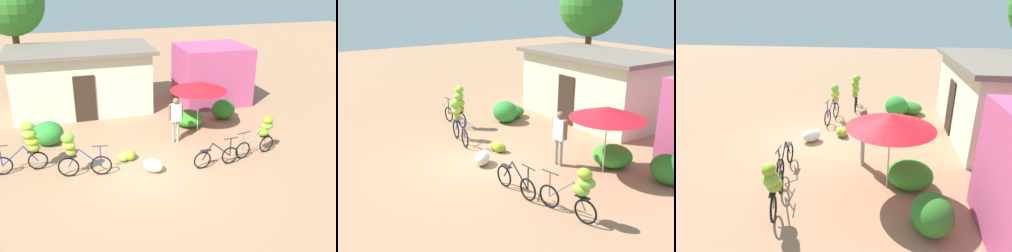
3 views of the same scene
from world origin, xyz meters
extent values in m
plane|color=#A17556|center=(0.00, 0.00, 0.00)|extent=(60.00, 60.00, 0.00)
cube|color=beige|center=(-1.50, 6.57, 1.34)|extent=(5.89, 3.06, 2.69)
cube|color=#72665B|center=(-1.50, 6.57, 2.77)|extent=(6.39, 3.56, 0.16)
cube|color=#332319|center=(-1.50, 5.02, 1.00)|extent=(0.90, 0.06, 2.00)
ellipsoid|color=#2F7226|center=(-3.48, 3.66, 0.26)|extent=(1.10, 1.17, 0.51)
ellipsoid|color=#2E8C33|center=(-3.05, 3.08, 0.44)|extent=(1.11, 1.01, 0.89)
ellipsoid|color=#348A27|center=(2.53, 3.34, 0.33)|extent=(1.21, 1.21, 0.67)
ellipsoid|color=#2D7124|center=(4.23, 3.68, 0.43)|extent=(1.03, 0.88, 0.86)
cylinder|color=beige|center=(2.71, 2.75, 0.99)|extent=(0.04, 0.04, 1.97)
cone|color=red|center=(2.71, 2.75, 1.87)|extent=(2.21, 2.21, 0.35)
torus|color=black|center=(-4.43, 1.13, 0.32)|extent=(0.64, 0.08, 0.64)
torus|color=black|center=(-3.36, 1.19, 0.32)|extent=(0.64, 0.08, 0.64)
cylinder|color=navy|center=(-3.55, 1.18, 0.60)|extent=(0.41, 0.06, 0.59)
cylinder|color=navy|center=(-4.08, 1.15, 0.60)|extent=(0.72, 0.08, 0.60)
cylinder|color=black|center=(-4.43, 1.13, 1.00)|extent=(0.50, 0.06, 0.03)
cylinder|color=navy|center=(-4.43, 1.13, 0.66)|extent=(0.04, 0.04, 0.68)
cube|color=black|center=(-3.47, 1.19, 0.67)|extent=(0.37, 0.16, 0.02)
ellipsoid|color=#8BA22E|center=(-3.40, 1.16, 0.81)|extent=(0.41, 0.35, 0.26)
ellipsoid|color=#97C224|center=(-3.44, 1.19, 1.04)|extent=(0.50, 0.43, 0.30)
ellipsoid|color=#87B238|center=(-3.49, 1.16, 1.29)|extent=(0.44, 0.35, 0.33)
ellipsoid|color=#88C237|center=(-3.54, 1.21, 1.54)|extent=(0.51, 0.44, 0.30)
torus|color=black|center=(-1.42, 0.28, 0.33)|extent=(0.67, 0.16, 0.67)
torus|color=black|center=(-2.42, 0.45, 0.33)|extent=(0.67, 0.16, 0.67)
cylinder|color=navy|center=(-2.25, 0.42, 0.64)|extent=(0.39, 0.10, 0.63)
cylinder|color=navy|center=(-1.75, 0.33, 0.64)|extent=(0.68, 0.15, 0.63)
cylinder|color=black|center=(-1.42, 0.28, 1.01)|extent=(0.50, 0.11, 0.03)
cylinder|color=navy|center=(-1.42, 0.28, 0.67)|extent=(0.04, 0.04, 0.68)
cube|color=black|center=(-2.32, 0.43, 0.70)|extent=(0.38, 0.20, 0.02)
ellipsoid|color=#99A02B|center=(-2.28, 0.46, 0.86)|extent=(0.37, 0.30, 0.30)
ellipsoid|color=#9DBD38|center=(-2.34, 0.43, 1.09)|extent=(0.53, 0.49, 0.29)
ellipsoid|color=#75AA35|center=(-2.35, 0.42, 1.34)|extent=(0.41, 0.33, 0.33)
torus|color=black|center=(2.80, -0.16, 0.31)|extent=(0.61, 0.09, 0.61)
torus|color=black|center=(1.79, -0.22, 0.31)|extent=(0.61, 0.09, 0.61)
cylinder|color=black|center=(1.97, -0.21, 0.58)|extent=(0.38, 0.06, 0.57)
cylinder|color=black|center=(2.47, -0.18, 0.58)|extent=(0.68, 0.08, 0.58)
cylinder|color=black|center=(2.80, -0.16, 0.93)|extent=(0.50, 0.06, 0.03)
cylinder|color=black|center=(2.80, -0.16, 0.62)|extent=(0.04, 0.04, 0.63)
cube|color=black|center=(1.89, -0.21, 0.64)|extent=(0.37, 0.16, 0.02)
torus|color=black|center=(3.38, 0.07, 0.31)|extent=(0.61, 0.18, 0.61)
torus|color=black|center=(4.41, 0.29, 0.31)|extent=(0.61, 0.18, 0.61)
cylinder|color=slate|center=(4.23, 0.25, 0.62)|extent=(0.40, 0.12, 0.65)
cylinder|color=slate|center=(3.71, 0.14, 0.62)|extent=(0.70, 0.18, 0.66)
cylinder|color=black|center=(3.38, 0.07, 0.96)|extent=(0.50, 0.13, 0.03)
cylinder|color=slate|center=(3.38, 0.07, 0.63)|extent=(0.04, 0.04, 0.66)
cube|color=black|center=(4.31, 0.27, 0.64)|extent=(0.38, 0.21, 0.02)
ellipsoid|color=#80B430|center=(4.23, 0.29, 0.80)|extent=(0.46, 0.38, 0.30)
ellipsoid|color=#8AB83B|center=(4.37, 0.30, 1.03)|extent=(0.48, 0.41, 0.27)
ellipsoid|color=#87AC25|center=(4.34, 0.25, 1.25)|extent=(0.41, 0.34, 0.27)
ellipsoid|color=olive|center=(-0.36, 1.06, 0.16)|extent=(0.51, 0.48, 0.31)
ellipsoid|color=#87C23D|center=(-0.59, 1.00, 0.15)|extent=(0.52, 0.49, 0.29)
ellipsoid|color=olive|center=(-0.37, 0.99, 0.17)|extent=(0.42, 0.38, 0.34)
ellipsoid|color=silver|center=(0.19, 0.03, 0.22)|extent=(0.80, 0.81, 0.44)
cylinder|color=gray|center=(1.64, 2.00, 0.42)|extent=(0.11, 0.11, 0.85)
cylinder|color=gray|center=(1.46, 1.97, 0.42)|extent=(0.11, 0.11, 0.85)
cube|color=silver|center=(1.55, 1.98, 1.18)|extent=(0.43, 0.26, 0.67)
cylinder|color=brown|center=(1.80, 2.02, 1.22)|extent=(0.08, 0.08, 0.60)
cylinder|color=brown|center=(1.30, 1.94, 1.22)|extent=(0.08, 0.08, 0.60)
sphere|color=brown|center=(1.55, 1.98, 1.63)|extent=(0.23, 0.23, 0.23)
camera|label=1|loc=(-2.26, -10.33, 6.11)|focal=40.18mm
camera|label=2|loc=(9.90, -5.64, 5.02)|focal=41.50mm
camera|label=3|loc=(9.20, 2.60, 4.29)|focal=30.21mm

